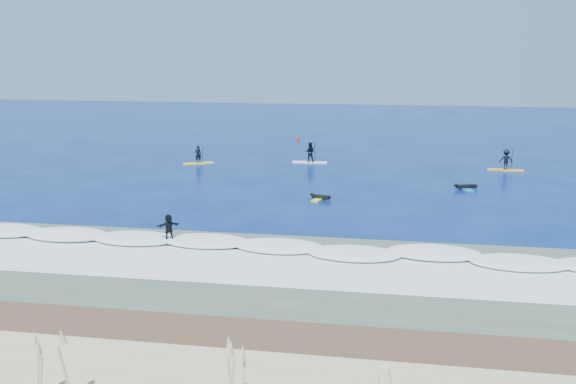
% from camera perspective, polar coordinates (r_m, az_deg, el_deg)
% --- Properties ---
extents(ground, '(160.00, 160.00, 0.00)m').
position_cam_1_polar(ground, '(43.42, 0.24, -1.06)').
color(ground, '#04144B').
rests_on(ground, ground).
extents(wet_sand_strip, '(90.00, 5.00, 0.08)m').
position_cam_1_polar(wet_sand_strip, '(23.62, -8.55, -13.31)').
color(wet_sand_strip, '#493222').
rests_on(wet_sand_strip, ground).
extents(shallow_water, '(90.00, 13.00, 0.01)m').
position_cam_1_polar(shallow_water, '(30.26, -4.13, -7.24)').
color(shallow_water, '#3E5442').
rests_on(shallow_water, ground).
extents(breaking_wave, '(40.00, 6.00, 0.30)m').
position_cam_1_polar(breaking_wave, '(33.96, -2.53, -4.99)').
color(breaking_wave, white).
rests_on(breaking_wave, ground).
extents(whitewater, '(34.00, 5.00, 0.02)m').
position_cam_1_polar(whitewater, '(31.18, -3.69, -6.64)').
color(whitewater, silver).
rests_on(whitewater, ground).
extents(dune_grass, '(40.00, 4.00, 1.70)m').
position_cam_1_polar(dune_grass, '(18.23, -14.28, -15.32)').
color(dune_grass, '#D6B884').
rests_on(dune_grass, dune).
extents(sup_paddler_left, '(2.75, 1.91, 1.93)m').
position_cam_1_polar(sup_paddler_left, '(58.97, -7.99, 3.07)').
color(sup_paddler_left, yellow).
rests_on(sup_paddler_left, ground).
extents(sup_paddler_center, '(3.17, 0.92, 2.20)m').
position_cam_1_polar(sup_paddler_center, '(58.92, 1.95, 3.40)').
color(sup_paddler_center, white).
rests_on(sup_paddler_center, ground).
extents(sup_paddler_right, '(3.08, 1.01, 2.12)m').
position_cam_1_polar(sup_paddler_right, '(58.23, 18.81, 2.62)').
color(sup_paddler_right, gold).
rests_on(sup_paddler_right, ground).
extents(prone_paddler_near, '(1.48, 1.95, 0.40)m').
position_cam_1_polar(prone_paddler_near, '(44.70, 2.87, -0.50)').
color(prone_paddler_near, '#FCF61B').
rests_on(prone_paddler_near, ground).
extents(prone_paddler_far, '(1.73, 2.27, 0.46)m').
position_cam_1_polar(prone_paddler_far, '(49.70, 15.48, 0.42)').
color(prone_paddler_far, '#1A78C3').
rests_on(prone_paddler_far, ground).
extents(wave_surfer, '(2.01, 1.55, 1.46)m').
position_cam_1_polar(wave_surfer, '(35.10, -10.55, -3.20)').
color(wave_surfer, silver).
rests_on(wave_surfer, breaking_wave).
extents(marker_buoy, '(0.31, 0.31, 0.75)m').
position_cam_1_polar(marker_buoy, '(72.56, 0.88, 4.75)').
color(marker_buoy, red).
rests_on(marker_buoy, ground).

